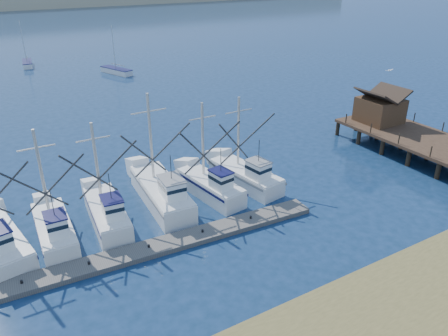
{
  "coord_description": "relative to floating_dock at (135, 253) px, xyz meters",
  "views": [
    {
      "loc": [
        -16.06,
        -18.6,
        17.96
      ],
      "look_at": [
        -0.45,
        8.0,
        3.27
      ],
      "focal_mm": 35.0,
      "sensor_mm": 36.0,
      "label": 1
    }
  ],
  "objects": [
    {
      "name": "ground",
      "position": [
        9.09,
        -5.1,
        -0.18
      ],
      "size": [
        500.0,
        500.0,
        0.0
      ],
      "primitive_type": "plane",
      "color": "#0D233D",
      "rests_on": "ground"
    },
    {
      "name": "floating_dock",
      "position": [
        0.0,
        0.0,
        0.0
      ],
      "size": [
        27.67,
        3.39,
        0.37
      ],
      "primitive_type": "cube",
      "rotation": [
        0.0,
        0.0,
        -0.06
      ],
      "color": "#55514C",
      "rests_on": "ground"
    },
    {
      "name": "timber_pier",
      "position": [
        30.59,
        3.35,
        2.39
      ],
      "size": [
        7.0,
        20.0,
        8.0
      ],
      "color": "black",
      "rests_on": "ground"
    },
    {
      "name": "trawler_fleet",
      "position": [
        -0.22,
        4.86,
        0.79
      ],
      "size": [
        27.73,
        9.08,
        9.27
      ],
      "color": "white",
      "rests_on": "ground"
    },
    {
      "name": "sailboat_near",
      "position": [
        15.39,
        51.65,
        0.31
      ],
      "size": [
        4.0,
        6.97,
        8.1
      ],
      "rotation": [
        0.0,
        0.0,
        0.36
      ],
      "color": "white",
      "rests_on": "ground"
    },
    {
      "name": "sailboat_far",
      "position": [
        2.82,
        65.85,
        0.32
      ],
      "size": [
        2.28,
        6.02,
        8.1
      ],
      "rotation": [
        0.0,
        0.0,
        -0.13
      ],
      "color": "white",
      "rests_on": "ground"
    },
    {
      "name": "flying_gull",
      "position": [
        27.36,
        3.89,
        8.39
      ],
      "size": [
        0.93,
        0.17,
        0.17
      ],
      "color": "white",
      "rests_on": "ground"
    }
  ]
}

